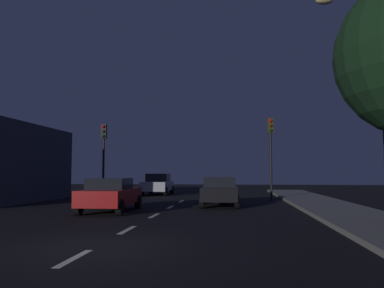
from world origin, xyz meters
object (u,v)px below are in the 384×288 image
(car_adjacent_lane, at_px, (111,194))
(car_oncoming_far, at_px, (158,184))
(car_stopped_ahead, at_px, (220,191))
(street_lamp_right, at_px, (373,83))
(traffic_signal_left, at_px, (104,146))
(traffic_signal_right, at_px, (271,143))

(car_adjacent_lane, relative_size, car_oncoming_far, 1.01)
(car_oncoming_far, bearing_deg, car_stopped_ahead, -61.95)
(car_stopped_ahead, height_order, street_lamp_right, street_lamp_right)
(traffic_signal_left, height_order, traffic_signal_right, traffic_signal_right)
(car_adjacent_lane, distance_m, car_oncoming_far, 13.12)
(traffic_signal_right, relative_size, car_adjacent_lane, 1.11)
(car_adjacent_lane, bearing_deg, car_stopped_ahead, 37.23)
(traffic_signal_left, relative_size, car_adjacent_lane, 1.06)
(traffic_signal_left, height_order, car_adjacent_lane, traffic_signal_left)
(traffic_signal_right, relative_size, car_oncoming_far, 1.12)
(street_lamp_right, bearing_deg, traffic_signal_right, 101.22)
(traffic_signal_left, distance_m, traffic_signal_right, 10.36)
(car_stopped_ahead, xyz_separation_m, street_lamp_right, (5.09, -7.25, 3.72))
(traffic_signal_left, distance_m, car_oncoming_far, 6.73)
(car_stopped_ahead, relative_size, car_oncoming_far, 1.00)
(car_stopped_ahead, bearing_deg, car_adjacent_lane, -142.77)
(car_oncoming_far, bearing_deg, street_lamp_right, -58.80)
(traffic_signal_left, height_order, car_stopped_ahead, traffic_signal_left)
(street_lamp_right, bearing_deg, traffic_signal_left, 138.54)
(traffic_signal_left, relative_size, traffic_signal_right, 0.95)
(traffic_signal_left, bearing_deg, street_lamp_right, -41.46)
(car_stopped_ahead, height_order, car_adjacent_lane, car_stopped_ahead)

